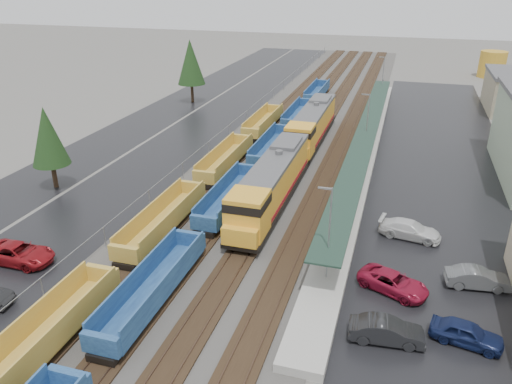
% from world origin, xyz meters
% --- Properties ---
extents(ballast_strip, '(20.00, 160.00, 0.08)m').
position_xyz_m(ballast_strip, '(0.00, 60.00, 0.04)').
color(ballast_strip, '#302D2B').
rests_on(ballast_strip, ground).
extents(trackbed, '(14.60, 160.00, 0.22)m').
position_xyz_m(trackbed, '(-0.00, 60.00, 0.16)').
color(trackbed, black).
rests_on(trackbed, ground).
extents(west_parking_lot, '(10.00, 160.00, 0.02)m').
position_xyz_m(west_parking_lot, '(-15.00, 60.00, 0.01)').
color(west_parking_lot, black).
rests_on(west_parking_lot, ground).
extents(west_road, '(9.00, 160.00, 0.02)m').
position_xyz_m(west_road, '(-25.00, 60.00, 0.01)').
color(west_road, black).
rests_on(west_road, ground).
extents(east_commuter_lot, '(16.00, 100.00, 0.02)m').
position_xyz_m(east_commuter_lot, '(19.00, 50.00, 0.01)').
color(east_commuter_lot, black).
rests_on(east_commuter_lot, ground).
extents(station_platform, '(3.00, 80.00, 8.00)m').
position_xyz_m(station_platform, '(9.50, 50.01, 0.73)').
color(station_platform, '#9E9B93').
rests_on(station_platform, ground).
extents(chainlink_fence, '(0.08, 160.04, 2.02)m').
position_xyz_m(chainlink_fence, '(-9.50, 58.44, 1.61)').
color(chainlink_fence, gray).
rests_on(chainlink_fence, ground).
extents(distant_hills, '(301.00, 140.00, 25.20)m').
position_xyz_m(distant_hills, '(44.79, 210.68, 0.00)').
color(distant_hills, '#425240').
rests_on(distant_hills, ground).
extents(tree_west_near, '(3.96, 3.96, 9.00)m').
position_xyz_m(tree_west_near, '(-22.00, 30.00, 5.82)').
color(tree_west_near, '#332316').
rests_on(tree_west_near, ground).
extents(tree_west_far, '(4.84, 4.84, 11.00)m').
position_xyz_m(tree_west_far, '(-23.00, 70.00, 7.12)').
color(tree_west_far, '#332316').
rests_on(tree_west_far, ground).
extents(locomotive_lead, '(3.31, 21.84, 4.94)m').
position_xyz_m(locomotive_lead, '(2.00, 31.75, 2.61)').
color(locomotive_lead, black).
rests_on(locomotive_lead, ground).
extents(locomotive_trail, '(3.31, 21.84, 4.94)m').
position_xyz_m(locomotive_trail, '(2.00, 52.75, 2.61)').
color(locomotive_trail, black).
rests_on(locomotive_trail, ground).
extents(well_string_yellow, '(2.60, 80.29, 2.30)m').
position_xyz_m(well_string_yellow, '(-6.00, 24.06, 1.16)').
color(well_string_yellow, '#BC8E34').
rests_on(well_string_yellow, ground).
extents(well_string_blue, '(2.56, 111.11, 2.27)m').
position_xyz_m(well_string_blue, '(-2.00, 30.59, 1.14)').
color(well_string_blue, navy).
rests_on(well_string_blue, ground).
extents(storage_tank, '(5.65, 5.65, 5.65)m').
position_xyz_m(storage_tank, '(31.36, 110.39, 2.82)').
color(storage_tank, gold).
rests_on(storage_tank, ground).
extents(parked_car_west_c, '(2.78, 5.92, 1.64)m').
position_xyz_m(parked_car_west_c, '(-14.96, 15.96, 0.82)').
color(parked_car_west_c, maroon).
rests_on(parked_car_west_c, ground).
extents(parked_car_east_a, '(2.11, 4.93, 1.58)m').
position_xyz_m(parked_car_east_a, '(14.23, 14.81, 0.79)').
color(parked_car_east_a, black).
rests_on(parked_car_east_a, ground).
extents(parked_car_east_b, '(4.36, 5.73, 1.45)m').
position_xyz_m(parked_car_east_b, '(14.38, 20.60, 0.72)').
color(parked_car_east_b, maroon).
rests_on(parked_car_east_b, ground).
extents(parked_car_east_c, '(2.99, 5.66, 1.56)m').
position_xyz_m(parked_car_east_c, '(15.42, 29.36, 0.78)').
color(parked_car_east_c, silver).
rests_on(parked_car_east_c, ground).
extents(parked_car_east_d, '(2.64, 4.75, 1.53)m').
position_xyz_m(parked_car_east_d, '(19.10, 16.07, 0.76)').
color(parked_car_east_d, '#121D46').
rests_on(parked_car_east_d, ground).
extents(parked_car_east_e, '(2.19, 4.82, 1.53)m').
position_xyz_m(parked_car_east_e, '(20.38, 22.91, 0.77)').
color(parked_car_east_e, '#525557').
rests_on(parked_car_east_e, ground).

